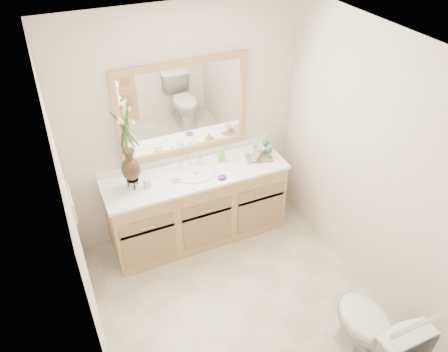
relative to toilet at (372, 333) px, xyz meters
name	(u,v)px	position (x,y,z in m)	size (l,w,h in m)	color
floor	(238,304)	(-0.70, 0.92, -0.37)	(2.60, 2.60, 0.00)	beige
ceiling	(246,50)	(-0.70, 0.92, 2.03)	(2.40, 2.60, 0.02)	white
wall_back	(184,127)	(-0.70, 2.22, 0.83)	(2.40, 0.02, 2.40)	white
wall_front	(345,343)	(-0.70, -0.38, 0.83)	(2.40, 0.02, 2.40)	white
wall_left	(81,250)	(-1.90, 0.92, 0.83)	(0.02, 2.60, 2.40)	white
wall_right	(368,168)	(0.50, 0.92, 0.83)	(0.02, 2.60, 2.40)	white
vanity	(197,206)	(-0.70, 1.93, 0.03)	(1.80, 0.55, 0.80)	tan
counter	(196,174)	(-0.70, 1.93, 0.45)	(1.84, 0.57, 0.03)	white
sink	(197,178)	(-0.70, 1.92, 0.41)	(0.38, 0.34, 0.23)	white
mirror	(184,109)	(-0.70, 2.20, 1.04)	(1.32, 0.04, 0.97)	white
switch_plate	(73,207)	(-1.89, 1.68, 0.61)	(0.02, 0.12, 0.12)	white
grab_bar	(426,322)	(0.00, -0.35, 0.58)	(0.03, 0.03, 0.55)	silver
toilet	(372,333)	(0.00, 0.00, 0.00)	(0.42, 0.75, 0.74)	white
flower_vase	(126,134)	(-1.32, 1.96, 1.03)	(0.20, 0.20, 0.84)	black
tumbler	(147,183)	(-1.20, 1.91, 0.51)	(0.07, 0.07, 0.09)	beige
soap_dish	(176,179)	(-0.92, 1.90, 0.47)	(0.10, 0.10, 0.03)	beige
soap_bottle	(222,155)	(-0.38, 2.03, 0.53)	(0.06, 0.06, 0.14)	#79E435
purple_dish	(222,177)	(-0.50, 1.74, 0.48)	(0.09, 0.07, 0.03)	#632776
tray	(259,158)	(-0.01, 1.91, 0.47)	(0.27, 0.18, 0.01)	brown
mug_left	(255,157)	(-0.08, 1.88, 0.52)	(0.09, 0.08, 0.09)	beige
mug_right	(258,150)	(0.00, 1.96, 0.53)	(0.11, 0.10, 0.11)	beige
goblet_front	(270,150)	(0.09, 1.87, 0.56)	(0.06, 0.06, 0.13)	#27773E
goblet_back	(266,144)	(0.10, 1.97, 0.58)	(0.07, 0.07, 0.15)	#27773E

